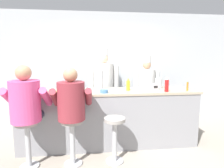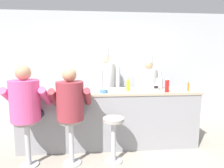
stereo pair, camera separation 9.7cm
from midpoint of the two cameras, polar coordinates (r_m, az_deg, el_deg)
ground_plane at (r=3.36m, az=0.51°, el=-20.21°), size 20.00×20.00×0.00m
wall_back at (r=4.79m, az=-1.56°, el=5.23°), size 10.00×0.06×2.70m
diner_counter at (r=3.47m, az=-0.02°, el=-10.15°), size 3.16×0.68×1.01m
ketchup_bottle_red at (r=3.33m, az=17.23°, el=-0.25°), size 0.07×0.07×0.26m
mustard_bottle_yellow at (r=3.33m, az=5.79°, el=-0.25°), size 0.06×0.06×0.22m
hot_sauce_bottle_orange at (r=3.55m, az=22.96°, el=-0.78°), size 0.03×0.03×0.16m
water_pitcher_clear at (r=3.64m, az=14.92°, el=0.17°), size 0.14×0.12×0.20m
breakfast_plate at (r=3.16m, az=-15.70°, el=-2.62°), size 0.26×0.26×0.05m
cereal_bowl at (r=3.11m, az=-1.66°, el=-2.21°), size 0.14×0.14×0.06m
coffee_mug_white at (r=3.43m, az=-25.05°, el=-1.74°), size 0.14×0.09×0.09m
cup_stack_steel at (r=3.50m, az=-2.54°, el=1.29°), size 0.09×0.09×0.34m
napkin_dispenser_chrome at (r=3.48m, az=13.90°, el=-0.84°), size 0.12×0.07×0.12m
diner_seated_pink at (r=2.94m, az=-23.86°, el=-5.33°), size 0.62×0.61×1.49m
diner_seated_maroon at (r=2.80m, az=-11.54°, el=-5.81°), size 0.59×0.58×1.45m
empty_stool_round at (r=2.91m, az=1.46°, el=-14.63°), size 0.32×0.32×0.70m
cook_in_whites_near at (r=4.32m, az=-1.51°, el=0.12°), size 0.70×0.45×1.80m
cook_in_whites_far at (r=4.62m, az=11.53°, el=-0.76°), size 0.63×0.41×1.62m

